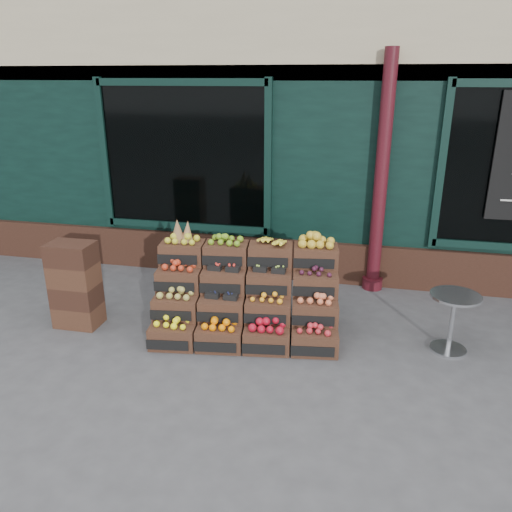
# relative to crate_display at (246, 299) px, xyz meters

# --- Properties ---
(ground) EXTENTS (60.00, 60.00, 0.00)m
(ground) POSITION_rel_crate_display_xyz_m (0.26, -0.43, -0.40)
(ground) COLOR #454547
(ground) RESTS_ON ground
(shop_facade) EXTENTS (12.00, 6.24, 4.80)m
(shop_facade) POSITION_rel_crate_display_xyz_m (0.26, 4.68, 1.99)
(shop_facade) COLOR black
(shop_facade) RESTS_ON ground
(crate_display) EXTENTS (2.19, 1.28, 1.30)m
(crate_display) POSITION_rel_crate_display_xyz_m (0.00, 0.00, 0.00)
(crate_display) COLOR #402519
(crate_display) RESTS_ON ground
(spare_crates) EXTENTS (0.52, 0.37, 1.04)m
(spare_crates) POSITION_rel_crate_display_xyz_m (-2.02, -0.30, 0.12)
(spare_crates) COLOR #402519
(spare_crates) RESTS_ON ground
(bistro_table) EXTENTS (0.53, 0.53, 0.67)m
(bistro_table) POSITION_rel_crate_display_xyz_m (2.28, 0.04, 0.01)
(bistro_table) COLOR silver
(bistro_table) RESTS_ON ground
(shopkeeper) EXTENTS (0.71, 0.49, 1.88)m
(shopkeeper) POSITION_rel_crate_display_xyz_m (-1.43, 2.30, 0.54)
(shopkeeper) COLOR #164E24
(shopkeeper) RESTS_ON ground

